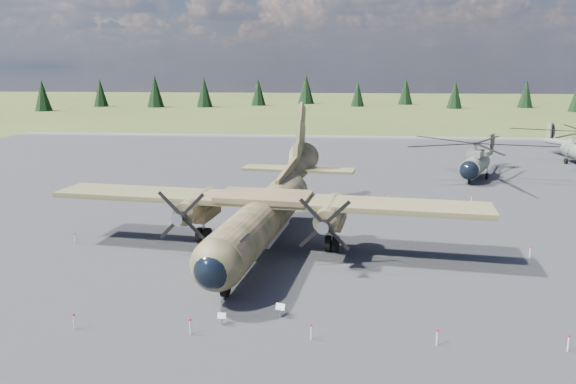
{
  "coord_description": "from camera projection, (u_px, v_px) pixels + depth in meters",
  "views": [
    {
      "loc": [
        3.28,
        -38.58,
        13.01
      ],
      "look_at": [
        -0.62,
        2.0,
        3.89
      ],
      "focal_mm": 35.0,
      "sensor_mm": 36.0,
      "label": 1
    }
  ],
  "objects": [
    {
      "name": "apron",
      "position": [
        303.0,
        215.0,
        50.33
      ],
      "size": [
        120.0,
        120.0,
        0.04
      ],
      "primitive_type": "cube",
      "color": "slate",
      "rests_on": "ground"
    },
    {
      "name": "helicopter_near",
      "position": [
        476.0,
        153.0,
        65.38
      ],
      "size": [
        23.01,
        23.01,
        4.47
      ],
      "rotation": [
        0.0,
        0.0,
        -0.4
      ],
      "color": "slate",
      "rests_on": "ground"
    },
    {
      "name": "barrier_fence",
      "position": [
        287.0,
        244.0,
        40.48
      ],
      "size": [
        33.12,
        29.62,
        0.85
      ],
      "color": "silver",
      "rests_on": "ground"
    },
    {
      "name": "ground",
      "position": [
        294.0,
        250.0,
        40.62
      ],
      "size": [
        500.0,
        500.0,
        0.0
      ],
      "primitive_type": "plane",
      "color": "#515C29",
      "rests_on": "ground"
    },
    {
      "name": "transport_plane",
      "position": [
        268.0,
        206.0,
        41.3
      ],
      "size": [
        31.6,
        28.56,
        10.39
      ],
      "rotation": [
        0.0,
        0.0,
        -0.12
      ],
      "color": "#3D4224",
      "rests_on": "ground"
    },
    {
      "name": "treeline",
      "position": [
        324.0,
        210.0,
        32.72
      ],
      "size": [
        333.57,
        333.47,
        10.89
      ],
      "color": "black",
      "rests_on": "ground"
    },
    {
      "name": "info_placard_left",
      "position": [
        222.0,
        317.0,
        28.79
      ],
      "size": [
        0.44,
        0.19,
        0.69
      ],
      "rotation": [
        0.0,
        0.0,
        0.0
      ],
      "color": "gray",
      "rests_on": "ground"
    },
    {
      "name": "info_placard_right",
      "position": [
        280.0,
        308.0,
        29.68
      ],
      "size": [
        0.54,
        0.33,
        0.79
      ],
      "rotation": [
        0.0,
        0.0,
        -0.25
      ],
      "color": "gray",
      "rests_on": "ground"
    }
  ]
}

